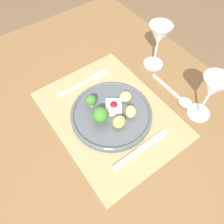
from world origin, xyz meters
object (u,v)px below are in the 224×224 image
Objects in this scene: spoon at (181,99)px; wine_glass_near at (212,90)px; knife at (138,152)px; fork at (87,81)px; dinner_plate at (112,113)px; wine_glass_far at (159,37)px.

spoon is 1.11× the size of wine_glass_near.
spoon is (-0.07, 0.26, 0.00)m from knife.
spoon is at bearing 38.32° from fork.
wine_glass_near reaches higher than fork.
fork is (-0.18, 0.01, -0.01)m from dinner_plate.
fork is 1.09× the size of spoon.
wine_glass_near is 0.97× the size of wine_glass_far.
knife is at bearing -6.10° from dinner_plate.
wine_glass_far reaches higher than spoon.
wine_glass_far is at bearing 133.51° from knife.
wine_glass_near is at bearing 90.33° from knife.
wine_glass_near reaches higher than knife.
fork is 0.31m from wine_glass_far.
spoon is (0.09, 0.24, -0.01)m from dinner_plate.
fork is at bearing -105.71° from wine_glass_far.
wine_glass_near is at bearing -7.55° from wine_glass_far.
dinner_plate is at bearing -69.84° from wine_glass_far.
wine_glass_far is (0.08, 0.27, 0.12)m from fork.
wine_glass_far is (-0.20, 0.04, 0.12)m from spoon.
dinner_plate is 0.26m from spoon.
wine_glass_near reaches higher than dinner_plate.
knife is 1.21× the size of wine_glass_near.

